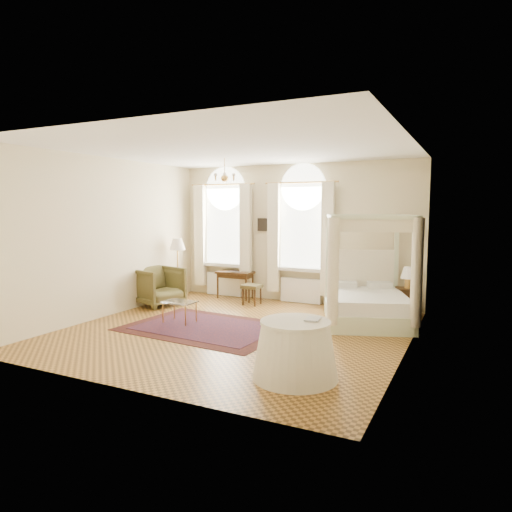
{
  "coord_description": "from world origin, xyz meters",
  "views": [
    {
      "loc": [
        3.93,
        -7.23,
        2.26
      ],
      "look_at": [
        0.22,
        0.4,
        1.36
      ],
      "focal_mm": 32.0,
      "sensor_mm": 36.0,
      "label": 1
    }
  ],
  "objects_px": {
    "side_table": "(295,350)",
    "armchair": "(158,286)",
    "canopy_bed": "(367,299)",
    "nightstand": "(408,302)",
    "coffee_table": "(179,304)",
    "floor_lamp": "(177,247)",
    "writing_desk": "(235,275)",
    "stool": "(252,288)"
  },
  "relations": [
    {
      "from": "coffee_table",
      "to": "canopy_bed",
      "type": "bearing_deg",
      "value": 25.71
    },
    {
      "from": "canopy_bed",
      "to": "stool",
      "type": "distance_m",
      "value": 2.86
    },
    {
      "from": "writing_desk",
      "to": "floor_lamp",
      "type": "xyz_separation_m",
      "value": [
        -1.22,
        -0.72,
        0.71
      ]
    },
    {
      "from": "armchair",
      "to": "coffee_table",
      "type": "height_order",
      "value": "armchair"
    },
    {
      "from": "writing_desk",
      "to": "coffee_table",
      "type": "distance_m",
      "value": 2.67
    },
    {
      "from": "nightstand",
      "to": "writing_desk",
      "type": "bearing_deg",
      "value": 177.41
    },
    {
      "from": "canopy_bed",
      "to": "floor_lamp",
      "type": "xyz_separation_m",
      "value": [
        -4.74,
        0.34,
        0.81
      ]
    },
    {
      "from": "canopy_bed",
      "to": "side_table",
      "type": "distance_m",
      "value": 3.36
    },
    {
      "from": "canopy_bed",
      "to": "floor_lamp",
      "type": "height_order",
      "value": "canopy_bed"
    },
    {
      "from": "stool",
      "to": "side_table",
      "type": "distance_m",
      "value": 4.7
    },
    {
      "from": "armchair",
      "to": "side_table",
      "type": "height_order",
      "value": "armchair"
    },
    {
      "from": "canopy_bed",
      "to": "coffee_table",
      "type": "height_order",
      "value": "canopy_bed"
    },
    {
      "from": "writing_desk",
      "to": "armchair",
      "type": "relative_size",
      "value": 0.93
    },
    {
      "from": "floor_lamp",
      "to": "canopy_bed",
      "type": "bearing_deg",
      "value": -4.08
    },
    {
      "from": "nightstand",
      "to": "coffee_table",
      "type": "relative_size",
      "value": 0.96
    },
    {
      "from": "floor_lamp",
      "to": "side_table",
      "type": "height_order",
      "value": "floor_lamp"
    },
    {
      "from": "writing_desk",
      "to": "stool",
      "type": "bearing_deg",
      "value": -34.82
    },
    {
      "from": "canopy_bed",
      "to": "coffee_table",
      "type": "bearing_deg",
      "value": -154.29
    },
    {
      "from": "side_table",
      "to": "stool",
      "type": "bearing_deg",
      "value": 123.5
    },
    {
      "from": "nightstand",
      "to": "armchair",
      "type": "distance_m",
      "value": 5.56
    },
    {
      "from": "canopy_bed",
      "to": "writing_desk",
      "type": "relative_size",
      "value": 2.6
    },
    {
      "from": "armchair",
      "to": "floor_lamp",
      "type": "relative_size",
      "value": 0.65
    },
    {
      "from": "coffee_table",
      "to": "side_table",
      "type": "distance_m",
      "value": 3.57
    },
    {
      "from": "armchair",
      "to": "floor_lamp",
      "type": "bearing_deg",
      "value": 14.75
    },
    {
      "from": "coffee_table",
      "to": "stool",
      "type": "bearing_deg",
      "value": 76.49
    },
    {
      "from": "canopy_bed",
      "to": "writing_desk",
      "type": "height_order",
      "value": "canopy_bed"
    },
    {
      "from": "stool",
      "to": "side_table",
      "type": "xyz_separation_m",
      "value": [
        2.59,
        -3.92,
        -0.01
      ]
    },
    {
      "from": "writing_desk",
      "to": "stool",
      "type": "relative_size",
      "value": 1.91
    },
    {
      "from": "armchair",
      "to": "coffee_table",
      "type": "distance_m",
      "value": 1.82
    },
    {
      "from": "coffee_table",
      "to": "floor_lamp",
      "type": "relative_size",
      "value": 0.42
    },
    {
      "from": "writing_desk",
      "to": "coffee_table",
      "type": "xyz_separation_m",
      "value": [
        0.2,
        -2.66,
        -0.2
      ]
    },
    {
      "from": "coffee_table",
      "to": "armchair",
      "type": "bearing_deg",
      "value": 141.18
    },
    {
      "from": "canopy_bed",
      "to": "armchair",
      "type": "height_order",
      "value": "canopy_bed"
    },
    {
      "from": "side_table",
      "to": "armchair",
      "type": "bearing_deg",
      "value": 147.38
    },
    {
      "from": "nightstand",
      "to": "floor_lamp",
      "type": "xyz_separation_m",
      "value": [
        -5.4,
        -0.53,
        0.99
      ]
    },
    {
      "from": "coffee_table",
      "to": "nightstand",
      "type": "bearing_deg",
      "value": 31.82
    },
    {
      "from": "canopy_bed",
      "to": "floor_lamp",
      "type": "distance_m",
      "value": 4.82
    },
    {
      "from": "writing_desk",
      "to": "stool",
      "type": "distance_m",
      "value": 0.89
    },
    {
      "from": "canopy_bed",
      "to": "nightstand",
      "type": "bearing_deg",
      "value": 52.79
    },
    {
      "from": "side_table",
      "to": "canopy_bed",
      "type": "bearing_deg",
      "value": 86.46
    },
    {
      "from": "nightstand",
      "to": "coffee_table",
      "type": "distance_m",
      "value": 4.68
    },
    {
      "from": "floor_lamp",
      "to": "side_table",
      "type": "relative_size",
      "value": 1.33
    }
  ]
}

